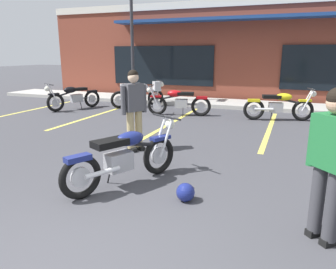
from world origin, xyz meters
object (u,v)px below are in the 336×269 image
(helmet_on_pavement, at_px, (186,192))
(motorcycle_foreground_classic, at_px, (124,156))
(parking_lot_lamp_post, at_px, (130,14))
(motorcycle_blue_standard, at_px, (279,105))
(person_in_shorts_foreground, at_px, (134,106))
(motorcycle_black_cruiser, at_px, (74,97))
(person_by_back_row, at_px, (331,158))
(motorcycle_green_cafe_racer, at_px, (178,101))
(motorcycle_red_sportbike, at_px, (141,93))

(helmet_on_pavement, bearing_deg, motorcycle_foreground_classic, 168.84)
(parking_lot_lamp_post, bearing_deg, motorcycle_blue_standard, -11.28)
(motorcycle_foreground_classic, xyz_separation_m, person_in_shorts_foreground, (-0.69, 1.70, 0.49))
(motorcycle_black_cruiser, xyz_separation_m, motorcycle_blue_standard, (7.03, 0.63, 0.00))
(person_by_back_row, bearing_deg, helmet_on_pavement, 167.36)
(motorcycle_green_cafe_racer, bearing_deg, motorcycle_blue_standard, 6.69)
(parking_lot_lamp_post, bearing_deg, person_by_back_row, -50.71)
(person_in_shorts_foreground, height_order, helmet_on_pavement, person_in_shorts_foreground)
(motorcycle_green_cafe_racer, relative_size, parking_lot_lamp_post, 0.39)
(motorcycle_foreground_classic, height_order, person_in_shorts_foreground, person_in_shorts_foreground)
(motorcycle_red_sportbike, height_order, motorcycle_blue_standard, same)
(motorcycle_red_sportbike, xyz_separation_m, person_by_back_row, (5.80, -7.38, 0.42))
(motorcycle_black_cruiser, relative_size, person_in_shorts_foreground, 1.17)
(motorcycle_foreground_classic, xyz_separation_m, motorcycle_blue_standard, (1.96, 6.06, 0.00))
(motorcycle_black_cruiser, height_order, motorcycle_green_cafe_racer, same)
(motorcycle_green_cafe_racer, height_order, parking_lot_lamp_post, parking_lot_lamp_post)
(motorcycle_foreground_classic, height_order, motorcycle_blue_standard, same)
(motorcycle_black_cruiser, xyz_separation_m, person_by_back_row, (7.82, -6.01, 0.49))
(motorcycle_foreground_classic, distance_m, motorcycle_black_cruiser, 7.42)
(person_in_shorts_foreground, bearing_deg, motorcycle_green_cafe_racer, 96.52)
(motorcycle_red_sportbike, distance_m, parking_lot_lamp_post, 2.95)
(motorcycle_black_cruiser, height_order, parking_lot_lamp_post, parking_lot_lamp_post)
(motorcycle_black_cruiser, bearing_deg, motorcycle_red_sportbike, 34.19)
(motorcycle_foreground_classic, bearing_deg, person_by_back_row, -12.07)
(person_in_shorts_foreground, xyz_separation_m, helmet_on_pavement, (1.75, -1.91, -0.82))
(person_in_shorts_foreground, bearing_deg, motorcycle_black_cruiser, 139.59)
(motorcycle_blue_standard, distance_m, person_by_back_row, 6.71)
(motorcycle_foreground_classic, height_order, motorcycle_black_cruiser, same)
(motorcycle_blue_standard, height_order, motorcycle_green_cafe_racer, same)
(motorcycle_foreground_classic, distance_m, person_by_back_row, 2.85)
(motorcycle_black_cruiser, height_order, person_in_shorts_foreground, person_in_shorts_foreground)
(helmet_on_pavement, xyz_separation_m, parking_lot_lamp_post, (-4.66, 7.37, 3.28))
(motorcycle_green_cafe_racer, height_order, person_in_shorts_foreground, person_in_shorts_foreground)
(parking_lot_lamp_post, bearing_deg, helmet_on_pavement, -57.72)
(motorcycle_black_cruiser, distance_m, person_in_shorts_foreground, 5.77)
(motorcycle_green_cafe_racer, xyz_separation_m, person_by_back_row, (3.90, -6.28, 0.49))
(motorcycle_foreground_classic, height_order, motorcycle_red_sportbike, same)
(motorcycle_blue_standard, xyz_separation_m, person_in_shorts_foreground, (-2.65, -4.36, 0.49))
(parking_lot_lamp_post, bearing_deg, motorcycle_black_cruiser, -130.23)
(motorcycle_red_sportbike, relative_size, motorcycle_green_cafe_racer, 0.80)
(motorcycle_foreground_classic, xyz_separation_m, helmet_on_pavement, (1.06, -0.21, -0.33))
(motorcycle_blue_standard, xyz_separation_m, motorcycle_green_cafe_racer, (-3.11, -0.36, 0.00))
(motorcycle_red_sportbike, bearing_deg, parking_lot_lamp_post, 145.55)
(motorcycle_black_cruiser, relative_size, motorcycle_green_cafe_racer, 0.94)
(motorcycle_green_cafe_racer, relative_size, person_in_shorts_foreground, 1.24)
(person_by_back_row, xyz_separation_m, parking_lot_lamp_post, (-6.34, 7.75, 2.45))
(motorcycle_foreground_classic, bearing_deg, motorcycle_green_cafe_racer, 101.42)
(helmet_on_pavement, height_order, parking_lot_lamp_post, parking_lot_lamp_post)
(motorcycle_red_sportbike, bearing_deg, motorcycle_green_cafe_racer, -30.04)
(person_by_back_row, distance_m, parking_lot_lamp_post, 10.31)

